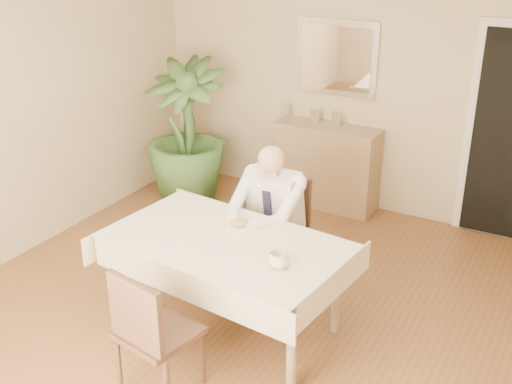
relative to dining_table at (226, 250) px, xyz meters
The scene contains 16 objects.
room 0.64m from the dining_table, 93.24° to the left, with size 5.00×5.02×2.60m.
mirror 2.74m from the dining_table, 95.92° to the left, with size 0.86×0.04×0.76m.
dining_table is the anchor object (origin of this frame).
chair_far 0.90m from the dining_table, 90.00° to the left, with size 0.44×0.44×0.90m.
chair_near 0.89m from the dining_table, 91.00° to the right, with size 0.51×0.52×0.94m.
seated_man 0.59m from the dining_table, 90.00° to the left, with size 0.48×0.72×1.24m.
plate 0.26m from the dining_table, 95.81° to the left, with size 0.26×0.26×0.02m, color white.
food 0.26m from the dining_table, 95.81° to the left, with size 0.14×0.14×0.06m, color olive.
knife 0.21m from the dining_table, 84.85° to the left, with size 0.01×0.01×0.13m, color silver.
fork 0.22m from the dining_table, 109.94° to the left, with size 0.01×0.01×0.13m, color silver.
coffee_mug 0.55m from the dining_table, 16.68° to the right, with size 0.13×0.13×0.11m, color white.
sideboard 2.45m from the dining_table, 96.28° to the left, with size 1.10×0.37×0.88m, color #937453.
photo_frame_left 2.61m from the dining_table, 107.46° to the left, with size 0.10×0.02×0.14m, color silver.
photo_frame_center 2.53m from the dining_table, 99.96° to the left, with size 0.10×0.02×0.14m, color silver.
photo_frame_right 2.52m from the dining_table, 94.65° to the left, with size 0.10×0.02×0.14m, color silver.
potted_palm 2.50m from the dining_table, 131.32° to the left, with size 0.85×0.85×1.52m, color #345928.
Camera 1 is at (2.16, -3.52, 2.90)m, focal length 45.00 mm.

